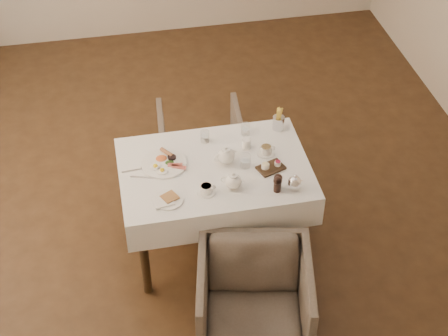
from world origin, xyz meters
TOP-DOWN VIEW (x-y plane):
  - table at (-0.14, -0.69)m, footprint 1.28×0.88m
  - armchair_near at (-0.05, -1.52)m, footprint 0.83×0.84m
  - armchair_far at (-0.11, 0.08)m, footprint 0.70×0.71m
  - breakfast_plate at (-0.47, -0.59)m, footprint 0.31×0.31m
  - side_plate at (-0.49, -0.96)m, footprint 0.20×0.19m
  - teapot_centre at (-0.05, -0.66)m, footprint 0.19×0.17m
  - teapot_front at (-0.06, -0.91)m, footprint 0.18×0.16m
  - creamer at (0.11, -0.53)m, footprint 0.08×0.08m
  - teacup_near at (-0.24, -0.92)m, footprint 0.12×0.12m
  - teacup_far at (0.23, -0.62)m, footprint 0.12×0.12m
  - glass_left at (-0.15, -0.40)m, footprint 0.07×0.07m
  - glass_mid at (0.06, -0.72)m, footprint 0.09×0.09m
  - glass_right at (0.14, -0.38)m, footprint 0.07×0.07m
  - condiment_board at (0.23, -0.78)m, footprint 0.21×0.17m
  - pepper_mill_left at (0.21, -1.00)m, footprint 0.07×0.07m
  - pepper_mill_right at (0.22, -0.97)m, footprint 0.07×0.07m
  - silver_pot at (0.33, -1.00)m, footprint 0.14×0.12m
  - fries_cup at (0.39, -0.36)m, footprint 0.08×0.08m
  - cutlery_fork at (-0.66, -0.62)m, footprint 0.19×0.03m
  - cutlery_knife at (-0.61, -0.71)m, footprint 0.19×0.07m

SIDE VIEW (x-z plane):
  - armchair_far at x=-0.11m, z-range 0.00..0.61m
  - armchair_near at x=-0.05m, z-range 0.00..0.65m
  - table at x=-0.14m, z-range 0.26..1.02m
  - cutlery_fork at x=-0.66m, z-range 0.76..0.76m
  - cutlery_knife at x=-0.61m, z-range 0.76..0.76m
  - side_plate at x=-0.49m, z-range 0.75..0.78m
  - breakfast_plate at x=-0.47m, z-range 0.75..0.78m
  - condiment_board at x=0.23m, z-range 0.75..0.79m
  - teacup_near at x=-0.24m, z-range 0.75..0.81m
  - teacup_far at x=0.23m, z-range 0.75..0.81m
  - creamer at x=0.11m, z-range 0.76..0.83m
  - glass_left at x=-0.15m, z-range 0.76..0.84m
  - glass_right at x=0.14m, z-range 0.76..0.84m
  - glass_mid at x=0.06m, z-range 0.76..0.85m
  - pepper_mill_right at x=0.22m, z-range 0.76..0.87m
  - pepper_mill_left at x=0.21m, z-range 0.76..0.87m
  - silver_pot at x=0.33m, z-range 0.76..0.87m
  - teapot_front at x=-0.06m, z-range 0.76..0.88m
  - teapot_centre at x=-0.05m, z-range 0.76..0.89m
  - fries_cup at x=0.39m, z-range 0.74..0.92m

